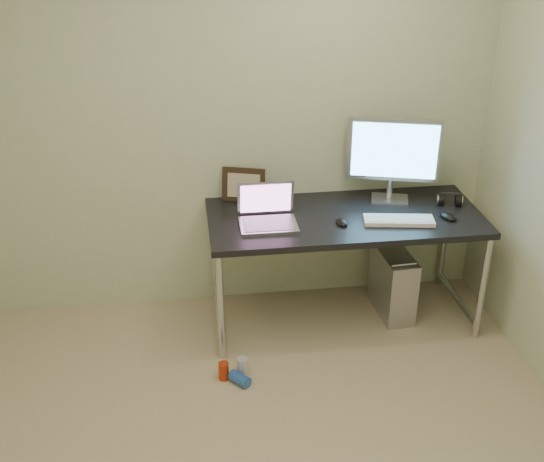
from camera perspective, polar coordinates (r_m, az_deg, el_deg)
The scene contains 16 objects.
wall_back at distance 4.25m, azimuth -4.77°, elevation 8.98°, with size 3.50×0.02×2.50m, color beige.
desk at distance 4.23m, azimuth 6.10°, elevation 0.42°, with size 1.68×0.73×0.75m.
tower_computer at distance 4.56m, azimuth 10.06°, elevation -4.27°, with size 0.21×0.44×0.47m.
cable_a at distance 4.70m, azimuth 8.64°, elevation -0.66°, with size 0.01×0.01×0.70m, color black.
cable_b at distance 4.72m, azimuth 9.74°, elevation -0.92°, with size 0.01×0.01×0.72m, color black.
can_red at distance 4.02m, azimuth -4.06°, elevation -11.60°, with size 0.06×0.06×0.11m, color #B82C0E.
can_white at distance 4.03m, azimuth -2.49°, elevation -11.29°, with size 0.07×0.07×0.12m, color silver.
can_blue at distance 3.99m, azimuth -2.71°, elevation -12.25°, with size 0.07×0.07×0.12m, color blue.
laptop at distance 4.05m, azimuth -0.40°, elevation 1.40°, with size 0.34×0.28×0.23m.
monitor at distance 4.32m, azimuth 10.10°, elevation 6.38°, with size 0.56×0.22×0.54m.
keyboard at distance 4.15m, azimuth 10.56°, elevation 0.88°, with size 0.42×0.14×0.03m, color white.
mouse_right at distance 4.26m, azimuth 14.55°, elevation 1.29°, with size 0.08×0.12×0.04m, color black.
mouse_left at distance 4.08m, azimuth 5.87°, elevation 0.81°, with size 0.06×0.10×0.03m, color black.
headphones at distance 4.45m, azimuth 14.63°, elevation 2.50°, with size 0.17×0.10×0.10m.
picture_frame at distance 4.33m, azimuth -2.40°, elevation 3.87°, with size 0.27×0.03×0.22m, color black.
webcam at distance 4.33m, azimuth 0.64°, elevation 3.47°, with size 0.04×0.03×0.11m.
Camera 1 is at (-0.19, -2.29, 2.55)m, focal length 45.00 mm.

